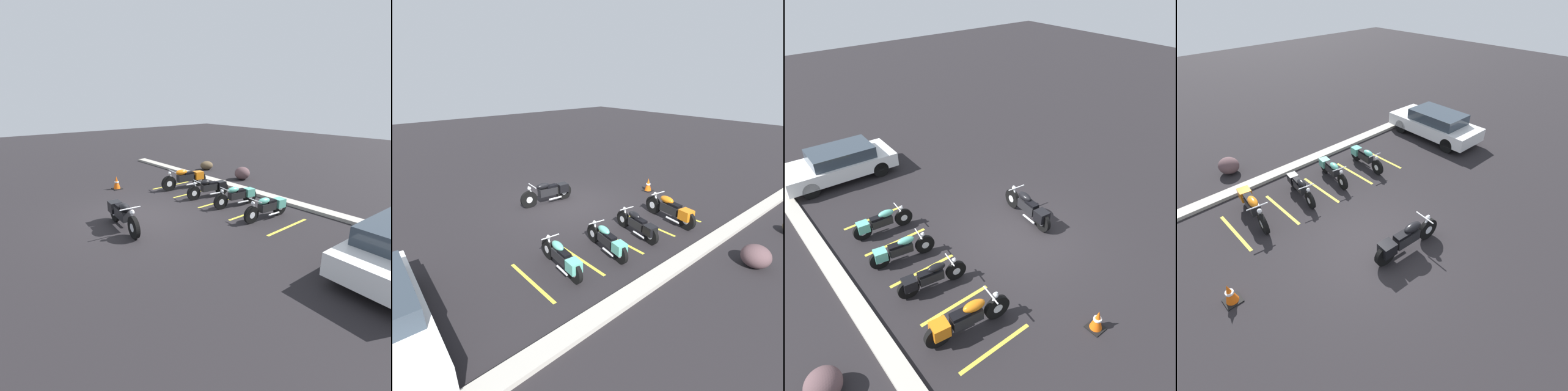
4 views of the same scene
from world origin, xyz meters
TOP-DOWN VIEW (x-y plane):
  - ground at (0.00, 0.00)m, footprint 60.00×60.00m
  - motorcycle_black_featured at (0.45, -0.80)m, footprint 2.31×0.68m
  - parked_bike_0 at (-1.86, 3.64)m, footprint 0.72×2.30m
  - parked_bike_1 at (-0.14, 3.55)m, footprint 0.65×1.99m
  - parked_bike_2 at (1.36, 3.64)m, footprint 0.66×1.99m
  - parked_bike_3 at (2.93, 3.47)m, footprint 0.57×2.01m
  - car_white at (7.17, 3.11)m, footprint 1.97×4.37m
  - concrete_curb at (0.00, 5.40)m, footprint 18.00×0.50m
  - landscape_rock_1 at (-1.27, 6.83)m, footprint 0.94×0.96m
  - traffic_cone at (-3.78, 1.05)m, footprint 0.40×0.40m
  - stall_line_0 at (-2.68, 3.34)m, footprint 0.10×2.10m
  - stall_line_1 at (-1.05, 3.34)m, footprint 0.10×2.10m
  - stall_line_2 at (0.58, 3.34)m, footprint 0.10×2.10m
  - stall_line_3 at (2.21, 3.34)m, footprint 0.10×2.10m
  - stall_line_4 at (3.84, 3.34)m, footprint 0.10×2.10m

SIDE VIEW (x-z plane):
  - ground at x=0.00m, z-range 0.00..0.00m
  - stall_line_0 at x=-2.68m, z-range 0.00..0.00m
  - stall_line_1 at x=-1.05m, z-range 0.00..0.00m
  - stall_line_2 at x=0.58m, z-range 0.00..0.00m
  - stall_line_3 at x=2.21m, z-range 0.00..0.00m
  - stall_line_4 at x=3.84m, z-range 0.00..0.00m
  - concrete_curb at x=0.00m, z-range 0.00..0.12m
  - traffic_cone at x=-3.78m, z-range -0.02..0.58m
  - landscape_rock_1 at x=-1.27m, z-range 0.00..0.65m
  - parked_bike_1 at x=-0.14m, z-range 0.02..0.81m
  - parked_bike_2 at x=1.36m, z-range 0.02..0.81m
  - parked_bike_3 at x=2.93m, z-range 0.03..0.81m
  - parked_bike_0 at x=-1.86m, z-range 0.03..0.94m
  - motorcycle_black_featured at x=0.45m, z-range 0.03..0.94m
  - car_white at x=7.17m, z-range 0.04..1.32m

